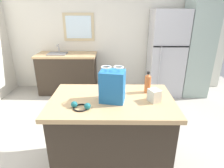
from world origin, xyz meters
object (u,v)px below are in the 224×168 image
object	(u,v)px
refrigerator	(166,54)
bottle	(148,83)
kitchen_island	(112,135)
tall_cabinet	(197,49)
shopping_bag	(112,86)
ear_defenders	(81,106)
small_box	(154,95)

from	to	relation	value
refrigerator	bottle	distance (m)	2.17
kitchen_island	bottle	world-z (taller)	bottle
kitchen_island	refrigerator	distance (m)	2.53
tall_cabinet	shopping_bag	xyz separation A→B (m)	(-1.77, -2.26, 0.07)
bottle	ear_defenders	xyz separation A→B (m)	(-0.69, -0.38, -0.09)
bottle	ear_defenders	bearing A→B (deg)	-151.08
bottle	ear_defenders	distance (m)	0.80
tall_cabinet	bottle	size ratio (longest dim) A/B	8.24
shopping_bag	tall_cabinet	bearing A→B (deg)	51.95
refrigerator	bottle	bearing A→B (deg)	-109.77
small_box	tall_cabinet	bearing A→B (deg)	59.37
refrigerator	bottle	world-z (taller)	refrigerator
small_box	refrigerator	bearing A→B (deg)	72.84
kitchen_island	ear_defenders	xyz separation A→B (m)	(-0.29, -0.20, 0.48)
kitchen_island	ear_defenders	world-z (taller)	ear_defenders
refrigerator	small_box	distance (m)	2.37
small_box	bottle	distance (m)	0.23
small_box	ear_defenders	distance (m)	0.75
refrigerator	shopping_bag	size ratio (longest dim) A/B	4.89
small_box	bottle	bearing A→B (deg)	98.60
kitchen_island	small_box	bearing A→B (deg)	-5.89
small_box	bottle	xyz separation A→B (m)	(-0.03, 0.22, 0.05)
kitchen_island	ear_defenders	size ratio (longest dim) A/B	6.68
refrigerator	ear_defenders	bearing A→B (deg)	-120.50
kitchen_island	shopping_bag	xyz separation A→B (m)	(0.01, -0.04, 0.62)
tall_cabinet	bottle	world-z (taller)	tall_cabinet
bottle	ear_defenders	world-z (taller)	bottle
shopping_bag	refrigerator	bearing A→B (deg)	63.48
refrigerator	small_box	world-z (taller)	refrigerator
refrigerator	tall_cabinet	world-z (taller)	tall_cabinet
shopping_bag	bottle	xyz separation A→B (m)	(0.39, 0.22, -0.05)
small_box	bottle	world-z (taller)	bottle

